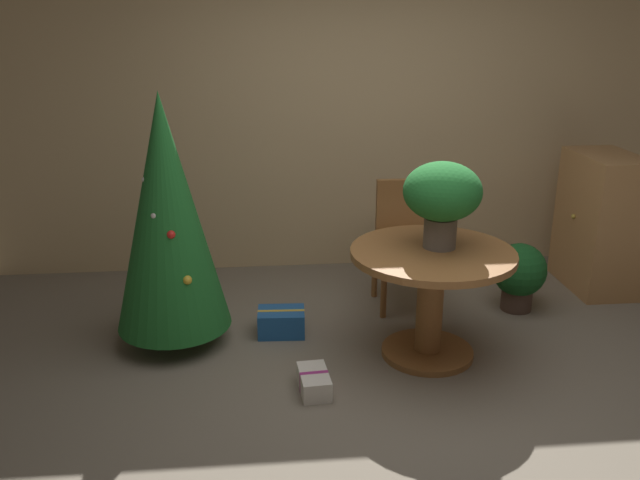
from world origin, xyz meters
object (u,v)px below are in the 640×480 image
Objects in this scene: round_dining_table at (431,283)px; flower_vase at (442,195)px; gift_box_blue at (281,322)px; wooden_chair_far at (403,235)px; wooden_cabinet at (600,222)px; potted_plant at (519,273)px; gift_box_cream at (314,382)px; holiday_tree at (167,214)px.

flower_vase reaches higher than round_dining_table.
gift_box_blue is at bearing 157.26° from round_dining_table.
wooden_cabinet is at bearing 5.57° from wooden_chair_far.
flower_vase is at bearing -143.83° from potted_plant.
wooden_chair_far is 1.49m from gift_box_cream.
holiday_tree is (-1.62, 0.33, 0.39)m from round_dining_table.
round_dining_table is 0.56m from flower_vase.
round_dining_table reaches higher than gift_box_cream.
gift_box_blue is at bearing -154.24° from wooden_chair_far.
potted_plant is (0.82, -0.21, -0.25)m from wooden_chair_far.
flower_vase is at bearing -18.97° from gift_box_blue.
wooden_cabinet is (2.51, 0.60, 0.45)m from gift_box_blue.
gift_box_cream is at bearing -154.45° from round_dining_table.
flower_vase is (0.05, 0.05, 0.55)m from round_dining_table.
holiday_tree is 1.38m from gift_box_cream.
holiday_tree is 2.53m from potted_plant.
wooden_cabinet is at bearing 11.43° from holiday_tree.
round_dining_table is 0.95m from gift_box_cream.
flower_vase is at bearing -86.19° from wooden_chair_far.
holiday_tree is at bearing -168.57° from wooden_cabinet.
flower_vase reaches higher than wooden_chair_far.
holiday_tree is 3.30m from wooden_cabinet.
flower_vase is 1.34m from gift_box_cream.
holiday_tree reaches higher than wooden_cabinet.
round_dining_table is 1.90× the size of flower_vase.
wooden_cabinet is (1.54, 0.93, -0.51)m from flower_vase.
gift_box_blue is (-0.97, 0.33, -0.96)m from flower_vase.
potted_plant is (-0.77, -0.37, -0.25)m from wooden_cabinet.
holiday_tree reaches higher than flower_vase.
round_dining_table is at bearing -135.12° from flower_vase.
holiday_tree is 5.45× the size of gift_box_cream.
flower_vase reaches higher than potted_plant.
holiday_tree is 5.06× the size of gift_box_blue.
wooden_cabinet is at bearing 29.81° from gift_box_cream.
round_dining_table is 3.34× the size of gift_box_cream.
flower_vase is 1.87m from wooden_cabinet.
flower_vase is 0.58× the size of wooden_chair_far.
gift_box_cream is (-0.76, -0.36, -0.43)m from round_dining_table.
wooden_chair_far is at bearing 57.45° from gift_box_cream.
wooden_chair_far is at bearing -174.43° from wooden_cabinet.
holiday_tree is at bearing -163.03° from wooden_chair_far.
round_dining_table reaches higher than potted_plant.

